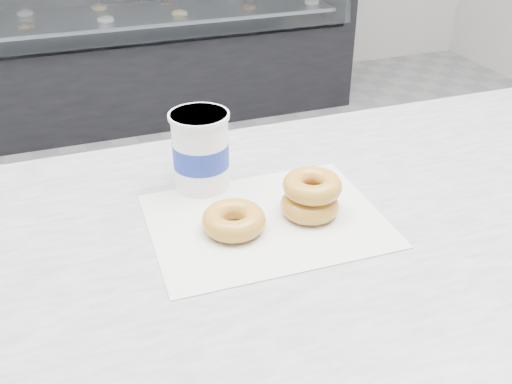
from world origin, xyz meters
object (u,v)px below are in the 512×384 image
at_px(display_case, 140,29).
at_px(donut_single, 234,220).
at_px(coffee_cup, 201,150).
at_px(donut_stack, 311,195).

relative_size(display_case, donut_single, 25.75).
bearing_deg(display_case, coffee_cup, -96.83).
bearing_deg(donut_single, coffee_cup, 93.34).
xyz_separation_m(donut_single, donut_stack, (0.12, 0.00, 0.01)).
xyz_separation_m(display_case, donut_single, (-0.29, -2.67, 0.43)).
height_order(display_case, donut_stack, display_case).
bearing_deg(coffee_cup, display_case, 89.16).
distance_m(display_case, donut_stack, 2.71).
bearing_deg(donut_stack, coffee_cup, 133.34).
distance_m(display_case, donut_single, 2.72).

